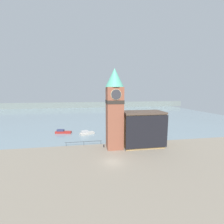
{
  "coord_description": "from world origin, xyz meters",
  "views": [
    {
      "loc": [
        -5.11,
        -29.99,
        15.15
      ],
      "look_at": [
        0.87,
        6.14,
        10.06
      ],
      "focal_mm": 24.0,
      "sensor_mm": 36.0,
      "label": 1
    }
  ],
  "objects_px": {
    "boat_near": "(86,133)",
    "mooring_bollard_far": "(104,146)",
    "clock_tower": "(115,107)",
    "pier_building": "(143,129)",
    "mooring_bollard_near": "(108,147)",
    "boat_far": "(63,132)"
  },
  "relations": [
    {
      "from": "boat_near",
      "to": "boat_far",
      "type": "xyz_separation_m",
      "value": [
        -8.53,
        3.15,
        -0.02
      ]
    },
    {
      "from": "clock_tower",
      "to": "boat_near",
      "type": "height_order",
      "value": "clock_tower"
    },
    {
      "from": "pier_building",
      "to": "mooring_bollard_near",
      "type": "distance_m",
      "value": 10.86
    },
    {
      "from": "boat_near",
      "to": "boat_far",
      "type": "relative_size",
      "value": 0.92
    },
    {
      "from": "clock_tower",
      "to": "mooring_bollard_near",
      "type": "relative_size",
      "value": 30.16
    },
    {
      "from": "clock_tower",
      "to": "boat_near",
      "type": "relative_size",
      "value": 3.89
    },
    {
      "from": "pier_building",
      "to": "boat_near",
      "type": "relative_size",
      "value": 2.08
    },
    {
      "from": "boat_far",
      "to": "mooring_bollard_far",
      "type": "height_order",
      "value": "boat_far"
    },
    {
      "from": "mooring_bollard_near",
      "to": "mooring_bollard_far",
      "type": "bearing_deg",
      "value": 127.84
    },
    {
      "from": "boat_near",
      "to": "mooring_bollard_far",
      "type": "distance_m",
      "value": 13.8
    },
    {
      "from": "pier_building",
      "to": "boat_far",
      "type": "xyz_separation_m",
      "value": [
        -24.0,
        16.91,
        -4.36
      ]
    },
    {
      "from": "pier_building",
      "to": "mooring_bollard_near",
      "type": "height_order",
      "value": "pier_building"
    },
    {
      "from": "mooring_bollard_near",
      "to": "boat_near",
      "type": "bearing_deg",
      "value": 111.62
    },
    {
      "from": "clock_tower",
      "to": "boat_near",
      "type": "xyz_separation_m",
      "value": [
        -7.51,
        13.79,
        -10.57
      ]
    },
    {
      "from": "pier_building",
      "to": "boat_far",
      "type": "height_order",
      "value": "pier_building"
    },
    {
      "from": "clock_tower",
      "to": "mooring_bollard_far",
      "type": "distance_m",
      "value": 11.08
    },
    {
      "from": "clock_tower",
      "to": "boat_near",
      "type": "distance_m",
      "value": 18.93
    },
    {
      "from": "boat_far",
      "to": "mooring_bollard_far",
      "type": "xyz_separation_m",
      "value": [
        13.24,
        -16.13,
        -0.1
      ]
    },
    {
      "from": "clock_tower",
      "to": "boat_far",
      "type": "height_order",
      "value": "clock_tower"
    },
    {
      "from": "boat_near",
      "to": "pier_building",
      "type": "bearing_deg",
      "value": -66.56
    },
    {
      "from": "mooring_bollard_near",
      "to": "mooring_bollard_far",
      "type": "distance_m",
      "value": 1.45
    },
    {
      "from": "boat_near",
      "to": "mooring_bollard_far",
      "type": "relative_size",
      "value": 6.79
    }
  ]
}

